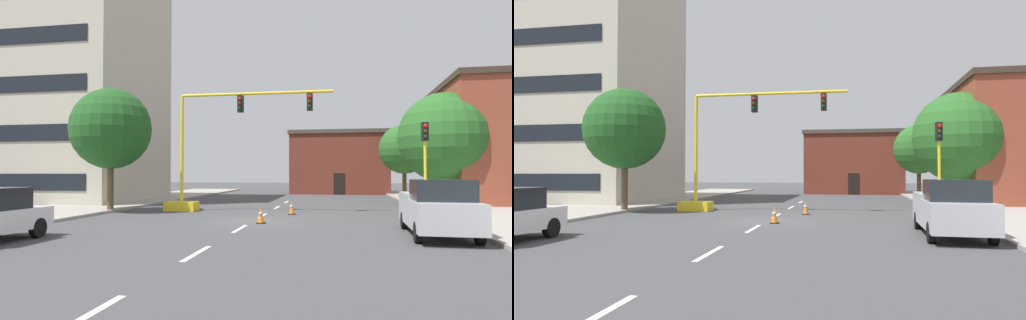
# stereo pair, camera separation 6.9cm
# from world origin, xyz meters

# --- Properties ---
(ground_plane) EXTENTS (160.00, 160.00, 0.00)m
(ground_plane) POSITION_xyz_m (0.00, 0.00, 0.00)
(ground_plane) COLOR #424244
(sidewalk_left) EXTENTS (6.00, 56.00, 0.14)m
(sidewalk_left) POSITION_xyz_m (-11.61, 8.00, 0.07)
(sidewalk_left) COLOR #9E998E
(sidewalk_left) RESTS_ON ground_plane
(sidewalk_right) EXTENTS (6.00, 56.00, 0.14)m
(sidewalk_right) POSITION_xyz_m (11.61, 8.00, 0.07)
(sidewalk_right) COLOR #9E998E
(sidewalk_right) RESTS_ON ground_plane
(lane_stripe_seg_0) EXTENTS (0.16, 2.40, 0.01)m
(lane_stripe_seg_0) POSITION_xyz_m (0.00, -14.00, 0.00)
(lane_stripe_seg_0) COLOR silver
(lane_stripe_seg_0) RESTS_ON ground_plane
(lane_stripe_seg_1) EXTENTS (0.16, 2.40, 0.01)m
(lane_stripe_seg_1) POSITION_xyz_m (0.00, -8.50, 0.00)
(lane_stripe_seg_1) COLOR silver
(lane_stripe_seg_1) RESTS_ON ground_plane
(lane_stripe_seg_2) EXTENTS (0.16, 2.40, 0.01)m
(lane_stripe_seg_2) POSITION_xyz_m (0.00, -3.00, 0.00)
(lane_stripe_seg_2) COLOR silver
(lane_stripe_seg_2) RESTS_ON ground_plane
(lane_stripe_seg_3) EXTENTS (0.16, 2.40, 0.01)m
(lane_stripe_seg_3) POSITION_xyz_m (0.00, 2.50, 0.00)
(lane_stripe_seg_3) COLOR silver
(lane_stripe_seg_3) RESTS_ON ground_plane
(lane_stripe_seg_4) EXTENTS (0.16, 2.40, 0.01)m
(lane_stripe_seg_4) POSITION_xyz_m (0.00, 8.00, 0.00)
(lane_stripe_seg_4) COLOR silver
(lane_stripe_seg_4) RESTS_ON ground_plane
(lane_stripe_seg_5) EXTENTS (0.16, 2.40, 0.01)m
(lane_stripe_seg_5) POSITION_xyz_m (0.00, 13.50, 0.00)
(lane_stripe_seg_5) COLOR silver
(lane_stripe_seg_5) RESTS_ON ground_plane
(building_tall_left) EXTENTS (12.78, 12.25, 19.71)m
(building_tall_left) POSITION_xyz_m (-17.08, 11.62, 9.86)
(building_tall_left) COLOR beige
(building_tall_left) RESTS_ON ground_plane
(building_brick_center) EXTENTS (10.52, 7.70, 6.70)m
(building_brick_center) POSITION_xyz_m (4.00, 29.48, 3.37)
(building_brick_center) COLOR brown
(building_brick_center) RESTS_ON ground_plane
(traffic_signal_gantry) EXTENTS (9.69, 1.20, 6.83)m
(traffic_signal_gantry) POSITION_xyz_m (-3.86, 4.52, 2.28)
(traffic_signal_gantry) COLOR yellow
(traffic_signal_gantry) RESTS_ON ground_plane
(traffic_light_pole_right) EXTENTS (0.32, 0.47, 4.80)m
(traffic_light_pole_right) POSITION_xyz_m (8.23, 3.45, 3.53)
(traffic_light_pole_right) COLOR yellow
(traffic_light_pole_right) RESTS_ON ground_plane
(tree_right_mid) EXTENTS (5.98, 5.98, 7.59)m
(tree_right_mid) POSITION_xyz_m (10.85, 11.12, 4.60)
(tree_right_mid) COLOR #4C3823
(tree_right_mid) RESTS_ON ground_plane
(tree_right_far) EXTENTS (4.43, 4.43, 6.57)m
(tree_right_far) POSITION_xyz_m (9.74, 21.25, 4.34)
(tree_right_far) COLOR #4C3823
(tree_right_far) RESTS_ON ground_plane
(tree_left_near) EXTENTS (4.60, 4.60, 7.05)m
(tree_left_near) POSITION_xyz_m (-8.88, 3.10, 4.73)
(tree_left_near) COLOR brown
(tree_left_near) RESTS_ON ground_plane
(pickup_truck_silver) EXTENTS (2.15, 5.45, 1.99)m
(pickup_truck_silver) POSITION_xyz_m (7.26, -3.83, 0.97)
(pickup_truck_silver) COLOR #BCBCC1
(pickup_truck_silver) RESTS_ON ground_plane
(traffic_cone_roadside_a) EXTENTS (0.36, 0.36, 0.71)m
(traffic_cone_roadside_a) POSITION_xyz_m (1.42, 3.42, 0.35)
(traffic_cone_roadside_a) COLOR black
(traffic_cone_roadside_a) RESTS_ON ground_plane
(traffic_cone_roadside_b) EXTENTS (0.36, 0.36, 0.71)m
(traffic_cone_roadside_b) POSITION_xyz_m (0.51, -1.02, 0.35)
(traffic_cone_roadside_b) COLOR black
(traffic_cone_roadside_b) RESTS_ON ground_plane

